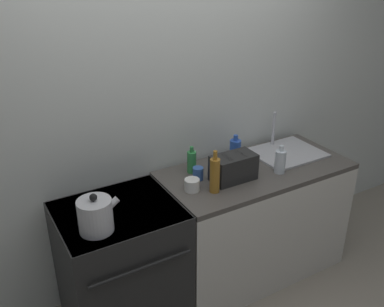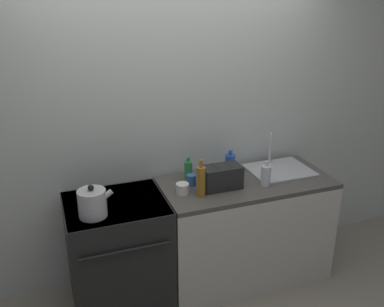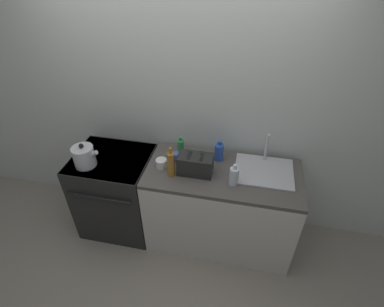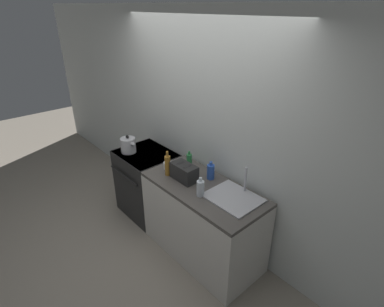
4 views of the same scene
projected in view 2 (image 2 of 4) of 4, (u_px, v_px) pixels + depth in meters
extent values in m
cube|color=silver|center=(173.00, 124.00, 3.43)|extent=(8.00, 0.05, 2.60)
cube|color=black|center=(119.00, 255.00, 3.22)|extent=(0.72, 0.62, 0.89)
cube|color=black|center=(115.00, 204.00, 3.06)|extent=(0.71, 0.60, 0.02)
cylinder|color=black|center=(95.00, 216.00, 2.89)|extent=(0.20, 0.20, 0.01)
cylinder|color=black|center=(141.00, 208.00, 2.99)|extent=(0.20, 0.20, 0.01)
cylinder|color=black|center=(90.00, 199.00, 3.12)|extent=(0.20, 0.20, 0.01)
cylinder|color=black|center=(133.00, 192.00, 3.22)|extent=(0.20, 0.20, 0.01)
cylinder|color=black|center=(126.00, 251.00, 2.83)|extent=(0.61, 0.02, 0.02)
cube|color=silver|center=(244.00, 230.00, 3.57)|extent=(1.37, 0.65, 0.85)
cube|color=#514C47|center=(246.00, 182.00, 3.41)|extent=(1.37, 0.65, 0.04)
cylinder|color=silver|center=(92.00, 203.00, 2.84)|extent=(0.19, 0.19, 0.19)
sphere|color=black|center=(91.00, 188.00, 2.80)|extent=(0.04, 0.04, 0.04)
cylinder|color=silver|center=(105.00, 196.00, 2.86)|extent=(0.11, 0.04, 0.09)
cube|color=black|center=(222.00, 177.00, 3.25)|extent=(0.30, 0.16, 0.18)
cube|color=black|center=(215.00, 168.00, 3.20)|extent=(0.04, 0.11, 0.01)
cube|color=black|center=(228.00, 166.00, 3.23)|extent=(0.04, 0.11, 0.01)
cube|color=#B7B7BC|center=(279.00, 170.00, 3.57)|extent=(0.50, 0.42, 0.01)
cylinder|color=silver|center=(270.00, 148.00, 3.67)|extent=(0.02, 0.02, 0.28)
cylinder|color=#2D56B7|center=(230.00, 164.00, 3.50)|extent=(0.08, 0.08, 0.16)
cylinder|color=#2D56B7|center=(230.00, 153.00, 3.46)|extent=(0.03, 0.03, 0.04)
cylinder|color=#338C47|center=(188.00, 170.00, 3.40)|extent=(0.06, 0.06, 0.15)
cylinder|color=#338C47|center=(188.00, 159.00, 3.36)|extent=(0.03, 0.03, 0.04)
cylinder|color=silver|center=(266.00, 176.00, 3.29)|extent=(0.08, 0.08, 0.16)
cylinder|color=silver|center=(267.00, 164.00, 3.25)|extent=(0.03, 0.03, 0.04)
cylinder|color=#9E6B23|center=(201.00, 182.00, 3.11)|extent=(0.06, 0.06, 0.23)
cylinder|color=#9E6B23|center=(201.00, 164.00, 3.06)|extent=(0.03, 0.03, 0.06)
cylinder|color=white|center=(182.00, 188.00, 3.18)|extent=(0.10, 0.10, 0.08)
cylinder|color=#3860B2|center=(191.00, 180.00, 3.30)|extent=(0.07, 0.07, 0.09)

